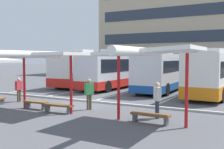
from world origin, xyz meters
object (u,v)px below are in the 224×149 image
coach_bus_0 (88,69)px  bench_4 (150,116)px  coach_bus_1 (121,70)px  waiting_shelter_2 (148,53)px  bench_2 (36,103)px  bench_3 (58,106)px  coach_bus_2 (165,72)px  waiting_shelter_1 (43,56)px  waiting_passenger_3 (89,92)px  coach_bus_3 (215,74)px  waiting_passenger_1 (19,88)px  waiting_passenger_2 (157,97)px

coach_bus_0 → bench_4: coach_bus_0 is taller
coach_bus_1 → waiting_shelter_2: bearing=-58.6°
bench_2 → bench_3: bearing=-6.2°
coach_bus_0 → coach_bus_2: coach_bus_0 is taller
waiting_shelter_1 → waiting_shelter_2: bearing=-0.3°
bench_3 → waiting_passenger_3: size_ratio=1.00×
coach_bus_1 → coach_bus_3: (9.16, -1.98, -0.07)m
coach_bus_0 → coach_bus_2: 8.61m
coach_bus_0 → coach_bus_3: coach_bus_0 is taller
coach_bus_0 → bench_2: size_ratio=7.27×
bench_3 → bench_4: bearing=1.0°
bench_4 → bench_3: bearing=-179.0°
coach_bus_0 → waiting_passenger_1: coach_bus_0 is taller
waiting_passenger_3 → coach_bus_2: bearing=85.8°
coach_bus_1 → waiting_passenger_2: 14.31m
waiting_shelter_1 → waiting_passenger_3: (1.88, 1.63, -2.02)m
coach_bus_0 → bench_4: (11.95, -12.95, -1.40)m
bench_3 → coach_bus_0: bearing=117.5°
waiting_shelter_2 → coach_bus_1: bearing=121.4°
coach_bus_2 → bench_4: bearing=-74.7°
coach_bus_1 → waiting_passenger_2: (8.02, -11.83, -0.71)m
coach_bus_0 → waiting_shelter_1: (5.90, -13.20, 1.30)m
waiting_shelter_2 → bench_4: bearing=90.0°
coach_bus_2 → bench_4: 12.80m
bench_4 → waiting_passenger_3: size_ratio=1.03×
coach_bus_0 → waiting_passenger_2: 16.75m
coach_bus_2 → waiting_passenger_3: 10.94m
waiting_shelter_2 → waiting_passenger_2: 2.54m
coach_bus_3 → bench_4: coach_bus_3 is taller
coach_bus_0 → waiting_shelter_1: size_ratio=2.50×
waiting_shelter_2 → waiting_passenger_3: size_ratio=2.99×
coach_bus_1 → coach_bus_3: size_ratio=1.18×
waiting_shelter_1 → waiting_passenger_1: waiting_shelter_1 is taller
coach_bus_2 → waiting_passenger_3: (-0.81, -10.89, -0.67)m
waiting_shelter_2 → waiting_passenger_1: waiting_shelter_2 is taller
coach_bus_0 → coach_bus_3: (13.01, -1.95, -0.08)m
coach_bus_0 → bench_2: (5.00, -12.85, -1.40)m
coach_bus_1 → waiting_passenger_1: size_ratio=7.63×
bench_4 → waiting_passenger_1: size_ratio=1.13×
bench_4 → bench_2: bearing=179.1°
bench_3 → waiting_passenger_3: (0.98, 1.47, 0.68)m
coach_bus_3 → waiting_shelter_2: size_ratio=1.97×
coach_bus_3 → bench_2: 13.59m
bench_3 → waiting_shelter_1: bearing=-170.0°
bench_4 → waiting_passenger_2: bearing=94.2°
bench_4 → coach_bus_1: bearing=122.0°
coach_bus_2 → waiting_passenger_3: coach_bus_2 is taller
waiting_shelter_2 → waiting_passenger_1: bearing=169.8°
coach_bus_1 → bench_2: bearing=-84.9°
bench_2 → coach_bus_3: bearing=53.7°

